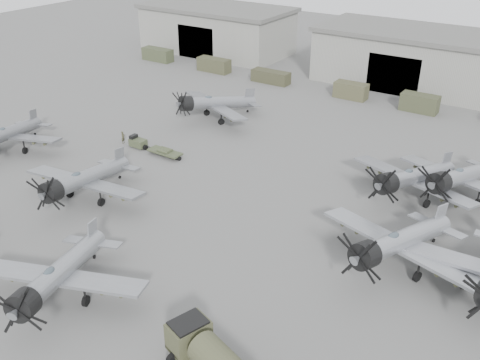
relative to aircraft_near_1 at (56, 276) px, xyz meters
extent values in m
plane|color=#5B5B58|center=(3.93, 5.47, -2.43)|extent=(220.00, 220.00, 0.00)
cube|color=gray|center=(-34.07, 67.47, 1.57)|extent=(28.00, 14.00, 8.00)
cube|color=#5D5D59|center=(-34.07, 67.47, 5.92)|extent=(29.00, 14.80, 0.70)
cube|color=black|center=(-34.07, 60.67, 0.57)|extent=(8.12, 0.40, 6.00)
cube|color=gray|center=(3.93, 67.47, 1.57)|extent=(28.00, 14.00, 8.00)
cube|color=#5D5D59|center=(3.93, 67.47, 5.92)|extent=(29.00, 14.80, 0.70)
cube|color=black|center=(3.93, 60.67, 0.57)|extent=(8.12, 0.40, 6.00)
cube|color=#3D442C|center=(-39.14, 55.47, -1.28)|extent=(6.06, 2.20, 2.30)
cube|color=#40412A|center=(-26.15, 55.47, -1.25)|extent=(5.97, 2.20, 2.35)
cube|color=#3A3A26|center=(-14.62, 55.47, -1.44)|extent=(6.46, 2.20, 1.97)
cube|color=#48482F|center=(-0.57, 55.47, -1.24)|extent=(4.97, 2.20, 2.39)
cube|color=#3D412A|center=(9.83, 55.47, -1.18)|extent=(5.22, 2.20, 2.50)
cylinder|color=#93969B|center=(-0.36, 0.93, -0.09)|extent=(5.58, 11.06, 3.31)
cylinder|color=black|center=(1.45, -3.72, 0.70)|extent=(2.49, 2.30, 2.21)
cube|color=#93969B|center=(-0.13, 0.33, -0.36)|extent=(13.20, 7.01, 0.60)
cube|color=#93969B|center=(-2.18, 5.57, 0.07)|extent=(0.76, 1.69, 2.12)
ellipsoid|color=#3F4C54|center=(0.26, -0.66, 0.87)|extent=(1.06, 1.42, 0.59)
cylinder|color=black|center=(-1.93, -0.60, -2.06)|extent=(0.59, 0.90, 0.85)
cylinder|color=black|center=(1.82, 0.87, -2.06)|extent=(0.59, 0.90, 0.85)
cylinder|color=black|center=(-2.06, 5.27, -2.27)|extent=(0.24, 0.36, 0.34)
cylinder|color=gray|center=(-26.85, 15.49, -0.20)|extent=(5.29, 10.58, 3.17)
cube|color=gray|center=(-26.63, 14.92, -0.45)|extent=(12.63, 6.65, 0.57)
cube|color=gray|center=(-28.56, 19.93, -0.04)|extent=(0.72, 1.62, 2.02)
ellipsoid|color=#3F4C54|center=(-26.26, 13.98, 0.72)|extent=(1.01, 1.35, 0.57)
cylinder|color=black|center=(-24.76, 15.43, -2.08)|extent=(0.56, 0.86, 0.81)
cylinder|color=black|center=(-28.45, 19.65, -2.28)|extent=(0.23, 0.35, 0.32)
cylinder|color=gray|center=(-10.19, 12.39, -0.11)|extent=(2.95, 11.26, 3.28)
cylinder|color=black|center=(-9.57, 7.49, 0.67)|extent=(2.19, 1.90, 2.19)
cube|color=gray|center=(-10.11, 11.77, -0.38)|extent=(13.33, 3.94, 0.59)
cube|color=gray|center=(-10.80, 17.30, 0.05)|extent=(0.34, 1.75, 2.10)
ellipsoid|color=#3F4C54|center=(-9.98, 10.73, 0.84)|extent=(0.78, 1.33, 0.59)
cylinder|color=black|center=(-12.07, 11.31, -2.06)|extent=(0.40, 0.87, 0.84)
cylinder|color=black|center=(-8.10, 11.81, -2.06)|extent=(0.40, 0.87, 0.84)
cylinder|color=black|center=(-10.76, 16.98, -2.27)|extent=(0.17, 0.35, 0.34)
cylinder|color=#9EA1A7|center=(19.64, 18.78, 0.03)|extent=(4.92, 11.85, 3.49)
cylinder|color=black|center=(18.18, 13.74, 0.87)|extent=(2.53, 2.29, 2.32)
cube|color=#9EA1A7|center=(19.46, 18.14, -0.25)|extent=(14.10, 6.27, 0.63)
cube|color=#9EA1A7|center=(21.11, 23.82, 0.21)|extent=(0.65, 1.82, 2.23)
ellipsoid|color=#3F4C54|center=(19.14, 17.06, 1.04)|extent=(1.02, 1.47, 0.63)
cylinder|color=black|center=(17.36, 18.51, -2.04)|extent=(0.55, 0.95, 0.89)
cylinder|color=black|center=(21.43, 17.33, -2.04)|extent=(0.55, 0.95, 0.89)
cylinder|color=black|center=(21.02, 23.50, -2.26)|extent=(0.23, 0.38, 0.36)
cylinder|color=black|center=(24.69, 18.48, -2.04)|extent=(0.35, 0.90, 0.89)
cylinder|color=gray|center=(-12.18, 37.47, -0.10)|extent=(6.07, 10.87, 3.30)
cylinder|color=black|center=(-14.23, 32.95, 0.69)|extent=(2.52, 2.35, 2.20)
cube|color=gray|center=(-12.44, 36.89, -0.37)|extent=(13.00, 7.58, 0.59)
cube|color=gray|center=(-10.13, 42.00, 0.07)|extent=(0.84, 1.66, 2.11)
ellipsoid|color=#3F4C54|center=(-12.88, 35.93, 0.86)|extent=(1.10, 1.42, 0.59)
cylinder|color=black|center=(-14.36, 37.53, -2.06)|extent=(0.62, 0.89, 0.85)
cylinder|color=black|center=(-10.70, 35.87, -2.06)|extent=(0.62, 0.89, 0.85)
cylinder|color=black|center=(-10.26, 41.71, -2.27)|extent=(0.26, 0.36, 0.34)
cylinder|color=#919499|center=(17.02, 30.65, -0.06)|extent=(5.06, 11.32, 3.35)
cylinder|color=black|center=(15.46, 25.85, 0.73)|extent=(2.47, 2.25, 2.23)
cube|color=#919499|center=(16.82, 30.04, -0.34)|extent=(13.49, 6.42, 0.60)
cube|color=#919499|center=(18.59, 35.44, 0.10)|extent=(0.68, 1.74, 2.14)
ellipsoid|color=#3F4C54|center=(16.49, 29.02, 0.91)|extent=(1.01, 1.42, 0.60)
cylinder|color=black|center=(14.82, 30.46, -2.06)|extent=(0.55, 0.91, 0.86)
cylinder|color=black|center=(18.69, 29.20, -2.06)|extent=(0.55, 0.91, 0.86)
cylinder|color=black|center=(18.49, 35.14, -2.27)|extent=(0.23, 0.37, 0.34)
cylinder|color=#919499|center=(21.09, 33.55, -0.06)|extent=(5.06, 11.32, 3.35)
cylinder|color=black|center=(19.52, 28.76, 0.73)|extent=(2.47, 2.25, 2.23)
cube|color=#919499|center=(20.89, 32.94, -0.34)|extent=(13.49, 6.42, 0.60)
ellipsoid|color=#3F4C54|center=(20.56, 31.92, 0.91)|extent=(1.01, 1.42, 0.60)
cylinder|color=black|center=(18.89, 33.37, -2.06)|extent=(0.55, 0.91, 0.86)
cylinder|color=black|center=(22.76, 32.10, -2.06)|extent=(0.55, 0.91, 0.86)
cube|color=#45462E|center=(11.32, 1.26, -0.67)|extent=(2.55, 3.06, 1.94)
cube|color=black|center=(11.32, 1.26, 0.36)|extent=(2.34, 2.70, 0.17)
cylinder|color=black|center=(11.02, -0.02, -1.92)|extent=(0.65, 1.08, 1.02)
cube|color=#3E462E|center=(-14.76, 24.15, -1.81)|extent=(2.06, 1.27, 0.91)
cube|color=black|center=(-15.43, 24.16, -1.24)|extent=(0.58, 1.03, 0.57)
cylinder|color=black|center=(-14.76, 24.15, -2.15)|extent=(1.37, 0.65, 0.63)
cylinder|color=black|center=(-13.28, 24.13, -1.92)|extent=(1.36, 0.11, 0.09)
cube|color=#3E462E|center=(-10.45, 24.09, -1.92)|extent=(4.33, 1.65, 0.20)
cylinder|color=black|center=(-10.45, 24.09, -2.20)|extent=(1.71, 0.52, 0.50)
cylinder|color=#3E462E|center=(-10.45, 24.09, -1.69)|extent=(1.59, 0.38, 0.36)
imported|color=#3E3C28|center=(-17.18, 24.09, -1.65)|extent=(0.48, 0.63, 1.56)
camera|label=1|loc=(28.44, -18.53, 24.33)|focal=40.00mm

